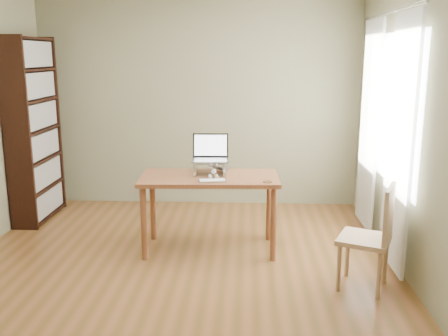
{
  "coord_description": "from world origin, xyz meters",
  "views": [
    {
      "loc": [
        0.61,
        -4.02,
        1.9
      ],
      "look_at": [
        0.4,
        0.63,
        0.84
      ],
      "focal_mm": 40.0,
      "sensor_mm": 36.0,
      "label": 1
    }
  ],
  "objects_px": {
    "desk": "(210,186)",
    "keyboard": "(212,181)",
    "bookshelf": "(34,130)",
    "cat": "(212,167)",
    "laptop": "(210,153)",
    "chair": "(373,233)"
  },
  "relations": [
    {
      "from": "chair",
      "to": "cat",
      "type": "bearing_deg",
      "value": 170.63
    },
    {
      "from": "laptop",
      "to": "keyboard",
      "type": "relative_size",
      "value": 1.33
    },
    {
      "from": "bookshelf",
      "to": "desk",
      "type": "height_order",
      "value": "bookshelf"
    },
    {
      "from": "bookshelf",
      "to": "laptop",
      "type": "height_order",
      "value": "bookshelf"
    },
    {
      "from": "desk",
      "to": "keyboard",
      "type": "relative_size",
      "value": 4.99
    },
    {
      "from": "laptop",
      "to": "cat",
      "type": "height_order",
      "value": "laptop"
    },
    {
      "from": "laptop",
      "to": "desk",
      "type": "bearing_deg",
      "value": -91.8
    },
    {
      "from": "desk",
      "to": "keyboard",
      "type": "bearing_deg",
      "value": -80.73
    },
    {
      "from": "bookshelf",
      "to": "chair",
      "type": "height_order",
      "value": "bookshelf"
    },
    {
      "from": "bookshelf",
      "to": "keyboard",
      "type": "height_order",
      "value": "bookshelf"
    },
    {
      "from": "bookshelf",
      "to": "chair",
      "type": "relative_size",
      "value": 2.36
    },
    {
      "from": "desk",
      "to": "cat",
      "type": "distance_m",
      "value": 0.21
    },
    {
      "from": "desk",
      "to": "chair",
      "type": "relative_size",
      "value": 1.52
    },
    {
      "from": "laptop",
      "to": "cat",
      "type": "relative_size",
      "value": 0.74
    },
    {
      "from": "bookshelf",
      "to": "keyboard",
      "type": "bearing_deg",
      "value": -27.8
    },
    {
      "from": "laptop",
      "to": "chair",
      "type": "bearing_deg",
      "value": -35.12
    },
    {
      "from": "bookshelf",
      "to": "laptop",
      "type": "xyz_separation_m",
      "value": [
        2.09,
        -0.76,
        -0.11
      ]
    },
    {
      "from": "desk",
      "to": "cat",
      "type": "bearing_deg",
      "value": 77.24
    },
    {
      "from": "bookshelf",
      "to": "cat",
      "type": "relative_size",
      "value": 4.31
    },
    {
      "from": "desk",
      "to": "laptop",
      "type": "distance_m",
      "value": 0.33
    },
    {
      "from": "keyboard",
      "to": "chair",
      "type": "distance_m",
      "value": 1.49
    },
    {
      "from": "cat",
      "to": "chair",
      "type": "relative_size",
      "value": 0.55
    }
  ]
}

